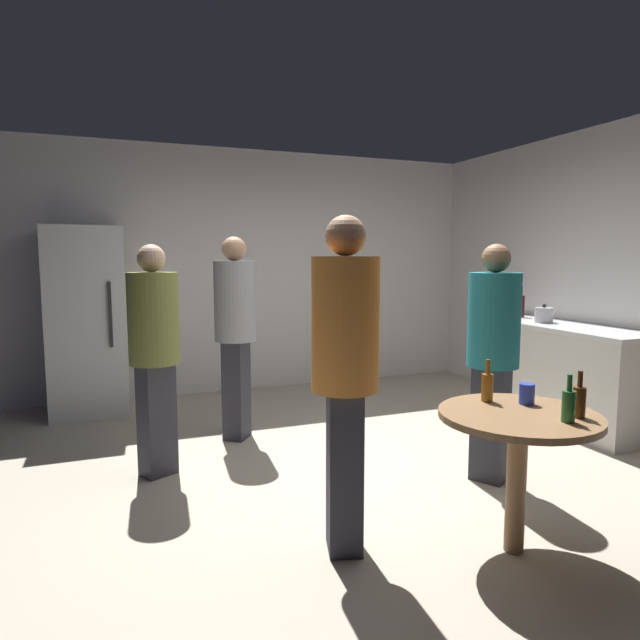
# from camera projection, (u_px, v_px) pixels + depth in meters

# --- Properties ---
(ground_plane) EXTENTS (5.20, 5.20, 0.10)m
(ground_plane) POSITION_uv_depth(u_px,v_px,m) (351.00, 474.00, 3.98)
(ground_plane) COLOR #B2A893
(wall_back) EXTENTS (5.32, 0.06, 2.70)m
(wall_back) POSITION_uv_depth(u_px,v_px,m) (256.00, 271.00, 6.25)
(wall_back) COLOR silver
(wall_back) RESTS_ON ground_plane
(wall_side_right) EXTENTS (0.06, 5.20, 2.70)m
(wall_side_right) POSITION_uv_depth(u_px,v_px,m) (627.00, 276.00, 4.77)
(wall_side_right) COLOR silver
(wall_side_right) RESTS_ON ground_plane
(refrigerator) EXTENTS (0.70, 0.68, 1.80)m
(refrigerator) POSITION_uv_depth(u_px,v_px,m) (87.00, 321.00, 5.26)
(refrigerator) COLOR silver
(refrigerator) RESTS_ON ground_plane
(kitchen_counter) EXTENTS (0.64, 1.81, 0.90)m
(kitchen_counter) POSITION_uv_depth(u_px,v_px,m) (559.00, 372.00, 5.08)
(kitchen_counter) COLOR beige
(kitchen_counter) RESTS_ON ground_plane
(kettle) EXTENTS (0.24, 0.17, 0.18)m
(kettle) POSITION_uv_depth(u_px,v_px,m) (544.00, 315.00, 5.16)
(kettle) COLOR #B2B2B7
(kettle) RESTS_ON kitchen_counter
(wine_bottle_on_counter) EXTENTS (0.08, 0.08, 0.31)m
(wine_bottle_on_counter) POSITION_uv_depth(u_px,v_px,m) (521.00, 306.00, 5.63)
(wine_bottle_on_counter) COLOR #3F141E
(wine_bottle_on_counter) RESTS_ON kitchen_counter
(foreground_table) EXTENTS (0.80, 0.80, 0.73)m
(foreground_table) POSITION_uv_depth(u_px,v_px,m) (518.00, 433.00, 2.77)
(foreground_table) COLOR olive
(foreground_table) RESTS_ON ground_plane
(beer_bottle_amber) EXTENTS (0.06, 0.06, 0.23)m
(beer_bottle_amber) POSITION_uv_depth(u_px,v_px,m) (487.00, 386.00, 2.97)
(beer_bottle_amber) COLOR #8C5919
(beer_bottle_amber) RESTS_ON foreground_table
(beer_bottle_brown) EXTENTS (0.06, 0.06, 0.23)m
(beer_bottle_brown) POSITION_uv_depth(u_px,v_px,m) (579.00, 400.00, 2.67)
(beer_bottle_brown) COLOR #593314
(beer_bottle_brown) RESTS_ON foreground_table
(beer_bottle_green) EXTENTS (0.06, 0.06, 0.23)m
(beer_bottle_green) POSITION_uv_depth(u_px,v_px,m) (569.00, 405.00, 2.60)
(beer_bottle_green) COLOR #26662D
(beer_bottle_green) RESTS_ON foreground_table
(plastic_cup_blue) EXTENTS (0.08, 0.08, 0.11)m
(plastic_cup_blue) POSITION_uv_depth(u_px,v_px,m) (527.00, 394.00, 2.92)
(plastic_cup_blue) COLOR blue
(plastic_cup_blue) RESTS_ON foreground_table
(person_in_orange_shirt) EXTENTS (0.42, 0.42, 1.72)m
(person_in_orange_shirt) POSITION_uv_depth(u_px,v_px,m) (345.00, 359.00, 2.75)
(person_in_orange_shirt) COLOR #2D2D38
(person_in_orange_shirt) RESTS_ON ground_plane
(person_in_teal_shirt) EXTENTS (0.46, 0.46, 1.60)m
(person_in_teal_shirt) POSITION_uv_depth(u_px,v_px,m) (493.00, 345.00, 3.65)
(person_in_teal_shirt) COLOR #2D2D38
(person_in_teal_shirt) RESTS_ON ground_plane
(person_in_gray_shirt) EXTENTS (0.48, 0.48, 1.68)m
(person_in_gray_shirt) POSITION_uv_depth(u_px,v_px,m) (235.00, 322.00, 4.51)
(person_in_gray_shirt) COLOR #2D2D38
(person_in_gray_shirt) RESTS_ON ground_plane
(person_in_olive_shirt) EXTENTS (0.46, 0.46, 1.60)m
(person_in_olive_shirt) POSITION_uv_depth(u_px,v_px,m) (154.00, 343.00, 3.74)
(person_in_olive_shirt) COLOR #2D2D38
(person_in_olive_shirt) RESTS_ON ground_plane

